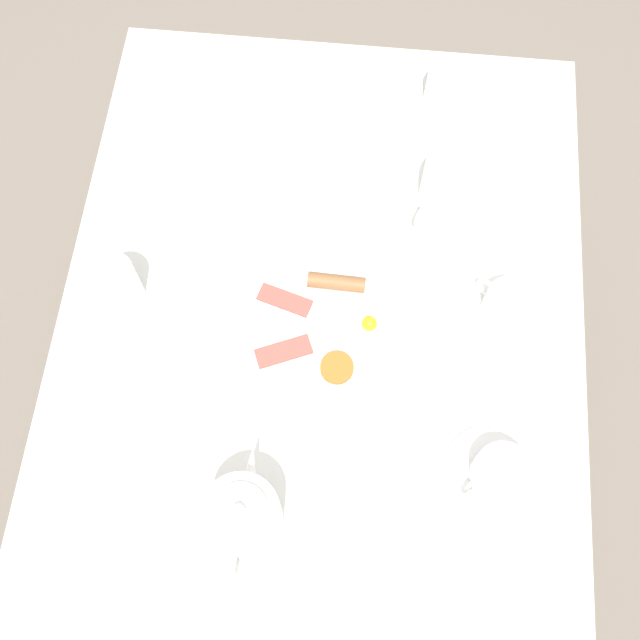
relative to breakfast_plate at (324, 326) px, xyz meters
The scene contains 12 objects.
ground_plane 0.76m from the breakfast_plate, 38.39° to the right, with size 8.00×8.00×0.00m, color #70665B.
table 0.08m from the breakfast_plate, 38.39° to the right, with size 0.84×1.14×0.75m.
breakfast_plate is the anchor object (origin of this frame).
teapot_near 0.32m from the breakfast_plate, 75.07° to the left, with size 0.11×0.20×0.12m.
teapot_far 0.32m from the breakfast_plate, 127.20° to the right, with size 0.13×0.16×0.12m.
teacup_with_saucer_left 0.35m from the breakfast_plate, 142.51° to the left, with size 0.16×0.16×0.06m.
teacup_with_saucer_right 0.29m from the breakfast_plate, 169.62° to the right, with size 0.16×0.16×0.06m.
water_glass_tall 0.33m from the breakfast_plate, ahead, with size 0.07×0.07×0.09m.
water_glass_short 0.48m from the breakfast_plate, 110.72° to the right, with size 0.07×0.07×0.10m.
fork_by_plate 0.29m from the breakfast_plate, 51.04° to the right, with size 0.17×0.07×0.00m.
knife_by_plate 0.41m from the breakfast_plate, 79.73° to the right, with size 0.12×0.17×0.00m.
spoon_for_tea 0.27m from the breakfast_plate, 23.19° to the left, with size 0.14×0.09×0.00m.
Camera 1 is at (-0.04, 0.43, 1.86)m, focal length 42.00 mm.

